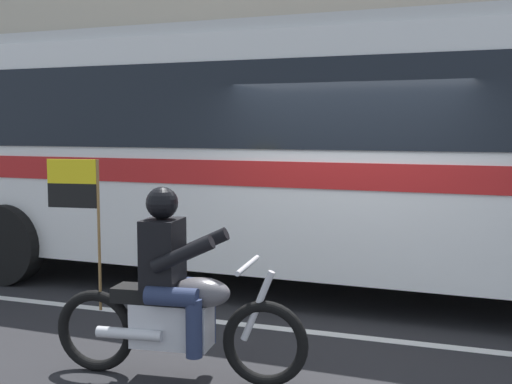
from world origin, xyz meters
The scene contains 5 objects.
ground_plane centered at (0.00, 0.00, 0.00)m, with size 60.00×60.00×0.00m, color black.
sidewalk_curb centered at (0.00, 5.10, 0.07)m, with size 28.00×3.80×0.15m, color #B7B2A8.
lane_center_stripe centered at (0.00, -0.60, 0.00)m, with size 26.60×0.14×0.01m, color silver.
transit_bus centered at (-0.32, 1.19, 1.88)m, with size 13.53×3.00×3.22m.
motorcycle_with_rider centered at (-0.92, -2.15, 0.67)m, with size 2.19×0.67×1.78m.
Camera 1 is at (1.51, -6.84, 2.04)m, focal length 46.59 mm.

